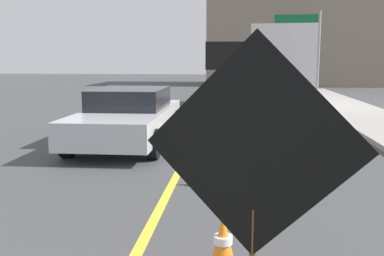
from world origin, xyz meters
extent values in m
cube|color=yellow|center=(0.00, 6.00, 0.00)|extent=(0.14, 36.00, 0.01)
cube|color=orange|center=(1.21, 2.91, 1.52)|extent=(1.53, 0.34, 1.56)
cube|color=black|center=(1.20, 2.89, 1.52)|extent=(1.60, 0.34, 1.63)
cube|color=black|center=(1.21, 2.93, 1.52)|extent=(0.28, 0.06, 0.52)
cube|color=orange|center=(0.81, 14.92, 0.23)|extent=(1.16, 1.84, 0.45)
cylinder|color=#4C4C4C|center=(0.81, 14.92, 1.10)|extent=(0.10, 0.10, 1.30)
cube|color=black|center=(0.81, 14.92, 2.23)|extent=(1.60, 0.14, 0.95)
sphere|color=yellow|center=(1.36, 14.99, 2.23)|extent=(0.09, 0.09, 0.09)
sphere|color=yellow|center=(1.06, 14.98, 2.23)|extent=(0.09, 0.09, 0.09)
sphere|color=yellow|center=(0.76, 14.97, 2.23)|extent=(0.09, 0.09, 0.09)
sphere|color=yellow|center=(0.46, 14.96, 2.23)|extent=(0.09, 0.09, 0.09)
sphere|color=yellow|center=(0.29, 14.95, 2.41)|extent=(0.09, 0.09, 0.09)
sphere|color=yellow|center=(0.29, 14.95, 2.04)|extent=(0.09, 0.09, 0.09)
cube|color=black|center=(3.04, 20.35, 0.57)|extent=(2.15, 7.05, 0.25)
cube|color=silver|center=(3.19, 22.85, 1.65)|extent=(2.59, 2.09, 1.90)
cube|color=silver|center=(2.98, 19.29, 2.07)|extent=(2.76, 4.87, 2.75)
cylinder|color=black|center=(1.99, 22.78, 0.45)|extent=(0.33, 0.92, 0.90)
cylinder|color=black|center=(4.37, 22.64, 0.45)|extent=(0.33, 0.92, 0.90)
cylinder|color=black|center=(1.73, 18.34, 0.45)|extent=(0.33, 0.92, 0.90)
cylinder|color=black|center=(4.11, 18.20, 0.45)|extent=(0.33, 0.92, 0.90)
cube|color=silver|center=(-1.63, 10.54, 0.58)|extent=(2.00, 5.14, 0.60)
cube|color=black|center=(-1.63, 10.80, 1.13)|extent=(1.75, 2.32, 0.50)
cylinder|color=black|center=(-0.67, 8.85, 0.33)|extent=(0.22, 0.66, 0.66)
cylinder|color=black|center=(-2.56, 8.84, 0.33)|extent=(0.22, 0.66, 0.66)
cylinder|color=black|center=(-0.69, 12.24, 0.33)|extent=(0.22, 0.66, 0.66)
cylinder|color=black|center=(-2.58, 12.23, 0.33)|extent=(0.22, 0.66, 0.66)
cylinder|color=gray|center=(6.05, 27.70, 2.50)|extent=(0.18, 0.18, 5.00)
cube|color=#0F6033|center=(4.65, 27.79, 4.15)|extent=(2.60, 0.23, 1.30)
cube|color=white|center=(4.65, 27.82, 4.15)|extent=(1.82, 0.12, 0.18)
cube|color=gray|center=(5.59, 37.09, 4.17)|extent=(13.68, 7.11, 8.33)
cone|color=orange|center=(0.96, 3.96, 0.33)|extent=(0.28, 0.28, 0.59)
cylinder|color=white|center=(0.96, 3.96, 0.36)|extent=(0.19, 0.19, 0.08)
cube|color=black|center=(0.82, 7.02, 0.01)|extent=(0.36, 0.36, 0.03)
cone|color=#EA5B0C|center=(0.82, 7.02, 0.37)|extent=(0.28, 0.28, 0.69)
cylinder|color=white|center=(0.82, 7.02, 0.41)|extent=(0.19, 0.19, 0.08)
cube|color=black|center=(0.67, 10.31, 0.01)|extent=(0.36, 0.36, 0.03)
cone|color=#EA5B0C|center=(0.67, 10.31, 0.34)|extent=(0.28, 0.28, 0.61)
cylinder|color=white|center=(0.67, 10.31, 0.37)|extent=(0.19, 0.19, 0.08)
cube|color=black|center=(0.66, 13.02, 0.01)|extent=(0.36, 0.36, 0.03)
cone|color=#EA5B0C|center=(0.66, 13.02, 0.32)|extent=(0.28, 0.28, 0.58)
cylinder|color=white|center=(0.66, 13.02, 0.35)|extent=(0.19, 0.19, 0.08)
camera|label=1|loc=(1.07, -0.17, 2.13)|focal=41.01mm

